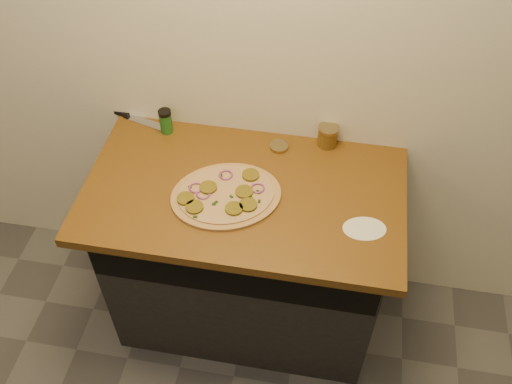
% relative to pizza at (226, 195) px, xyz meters
% --- Properties ---
extents(cabinet, '(1.10, 0.60, 0.86)m').
position_rel_pizza_xyz_m(cabinet, '(0.06, 0.08, -0.48)').
color(cabinet, black).
rests_on(cabinet, ground).
extents(countertop, '(1.20, 0.70, 0.04)m').
position_rel_pizza_xyz_m(countertop, '(0.06, 0.05, -0.03)').
color(countertop, brown).
rests_on(countertop, cabinet).
extents(pizza, '(0.52, 0.52, 0.03)m').
position_rel_pizza_xyz_m(pizza, '(0.00, 0.00, 0.00)').
color(pizza, tan).
rests_on(pizza, countertop).
extents(chefs_knife, '(0.29, 0.11, 0.02)m').
position_rel_pizza_xyz_m(chefs_knife, '(-0.49, 0.37, -0.00)').
color(chefs_knife, '#B7BAC1').
rests_on(chefs_knife, countertop).
extents(mason_jar_lid, '(0.09, 0.09, 0.02)m').
position_rel_pizza_xyz_m(mason_jar_lid, '(0.15, 0.29, -0.00)').
color(mason_jar_lid, '#9A8959').
rests_on(mason_jar_lid, countertop).
extents(salsa_jar, '(0.08, 0.08, 0.09)m').
position_rel_pizza_xyz_m(salsa_jar, '(0.34, 0.35, 0.04)').
color(salsa_jar, maroon).
rests_on(salsa_jar, countertop).
extents(spice_shaker, '(0.05, 0.05, 0.11)m').
position_rel_pizza_xyz_m(spice_shaker, '(-0.31, 0.32, 0.04)').
color(spice_shaker, '#1F611E').
rests_on(spice_shaker, countertop).
extents(flour_spill, '(0.18, 0.18, 0.00)m').
position_rel_pizza_xyz_m(flour_spill, '(0.51, -0.06, -0.01)').
color(flour_spill, silver).
rests_on(flour_spill, countertop).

